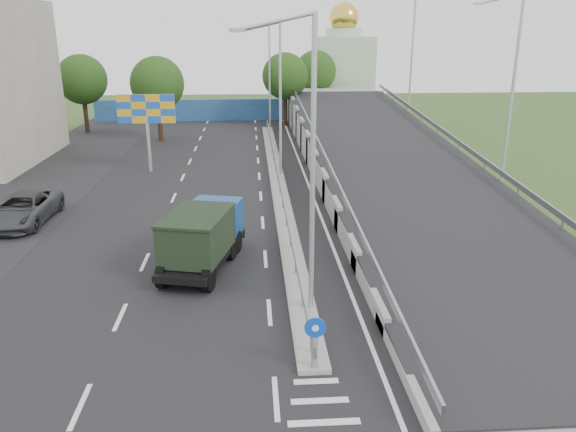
{
  "coord_description": "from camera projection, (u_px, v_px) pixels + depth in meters",
  "views": [
    {
      "loc": [
        -1.75,
        -12.12,
        9.68
      ],
      "look_at": [
        -0.23,
        10.45,
        2.2
      ],
      "focal_mm": 35.0,
      "sensor_mm": 36.0,
      "label": 1
    }
  ],
  "objects": [
    {
      "name": "sign_bollard",
      "position": [
        315.0,
        342.0,
        16.37
      ],
      "size": [
        0.64,
        0.23,
        1.67
      ],
      "color": "black",
      "rests_on": "median"
    },
    {
      "name": "tree_median_far",
      "position": [
        285.0,
        76.0,
        58.61
      ],
      "size": [
        4.8,
        4.8,
        7.6
      ],
      "color": "black",
      "rests_on": "ground"
    },
    {
      "name": "billboard",
      "position": [
        146.0,
        113.0,
        39.27
      ],
      "size": [
        4.0,
        0.24,
        5.5
      ],
      "color": "#B2B5B7",
      "rests_on": "ground"
    },
    {
      "name": "median_guardrail",
      "position": [
        278.0,
        173.0,
        37.14
      ],
      "size": [
        0.09,
        44.0,
        0.71
      ],
      "color": "gray",
      "rests_on": "median"
    },
    {
      "name": "road_surface",
      "position": [
        231.0,
        202.0,
        33.39
      ],
      "size": [
        26.0,
        90.0,
        0.04
      ],
      "primitive_type": "cube",
      "color": "black",
      "rests_on": "ground"
    },
    {
      "name": "blue_wall",
      "position": [
        230.0,
        110.0,
        63.27
      ],
      "size": [
        30.0,
        0.5,
        2.4
      ],
      "primitive_type": "cube",
      "color": "navy",
      "rests_on": "ground"
    },
    {
      "name": "lamp_post_far",
      "position": [
        268.0,
        71.0,
        56.4
      ],
      "size": [
        2.74,
        0.18,
        10.08
      ],
      "color": "#B2B5B7",
      "rests_on": "median"
    },
    {
      "name": "church",
      "position": [
        343.0,
        67.0,
        70.45
      ],
      "size": [
        7.0,
        7.0,
        13.8
      ],
      "color": "#B2CCAD",
      "rests_on": "ground"
    },
    {
      "name": "dump_truck",
      "position": [
        203.0,
        235.0,
        23.82
      ],
      "size": [
        3.51,
        6.3,
        2.62
      ],
      "rotation": [
        0.0,
        0.0,
        -0.24
      ],
      "color": "black",
      "rests_on": "ground"
    },
    {
      "name": "lamp_post_near",
      "position": [
        307.0,
        154.0,
        18.5
      ],
      "size": [
        2.74,
        0.18,
        10.08
      ],
      "color": "#B2B5B7",
      "rests_on": "median"
    },
    {
      "name": "median",
      "position": [
        278.0,
        182.0,
        37.34
      ],
      "size": [
        1.0,
        44.0,
        0.2
      ],
      "primitive_type": "cube",
      "color": "gray",
      "rests_on": "ground"
    },
    {
      "name": "parking_strip",
      "position": [
        6.0,
        206.0,
        32.56
      ],
      "size": [
        8.0,
        90.0,
        0.05
      ],
      "primitive_type": "cube",
      "color": "black",
      "rests_on": "ground"
    },
    {
      "name": "ground",
      "position": [
        324.0,
        421.0,
        14.64
      ],
      "size": [
        160.0,
        160.0,
        0.0
      ],
      "primitive_type": "plane",
      "color": "#2D4C1E",
      "rests_on": "ground"
    },
    {
      "name": "overpass_ramp",
      "position": [
        390.0,
        156.0,
        37.3
      ],
      "size": [
        10.0,
        50.0,
        3.5
      ],
      "color": "gray",
      "rests_on": "ground"
    },
    {
      "name": "tree_left_far",
      "position": [
        82.0,
        80.0,
        54.49
      ],
      "size": [
        4.8,
        4.8,
        7.6
      ],
      "color": "black",
      "rests_on": "ground"
    },
    {
      "name": "tree_ramp_far",
      "position": [
        316.0,
        71.0,
        65.5
      ],
      "size": [
        4.8,
        4.8,
        7.6
      ],
      "color": "black",
      "rests_on": "ground"
    },
    {
      "name": "tree_left_mid",
      "position": [
        157.0,
        84.0,
        50.27
      ],
      "size": [
        4.8,
        4.8,
        7.6
      ],
      "color": "black",
      "rests_on": "ground"
    },
    {
      "name": "lamp_post_mid",
      "position": [
        277.0,
        92.0,
        37.45
      ],
      "size": [
        2.74,
        0.18,
        10.08
      ],
      "color": "#B2B5B7",
      "rests_on": "median"
    },
    {
      "name": "parked_car_c",
      "position": [
        23.0,
        209.0,
        29.46
      ],
      "size": [
        2.78,
        5.72,
        1.57
      ],
      "primitive_type": "imported",
      "rotation": [
        0.0,
        0.0,
        -0.03
      ],
      "color": "#3B3C41",
      "rests_on": "ground"
    }
  ]
}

